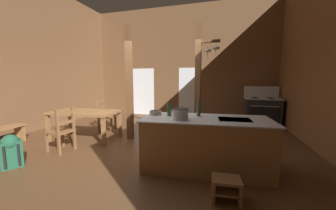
{
  "coord_description": "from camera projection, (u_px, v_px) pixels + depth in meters",
  "views": [
    {
      "loc": [
        1.75,
        -3.83,
        1.54
      ],
      "look_at": [
        0.52,
        0.41,
        0.96
      ],
      "focal_mm": 20.22,
      "sensor_mm": 36.0,
      "label": 1
    }
  ],
  "objects": [
    {
      "name": "glazed_panel_back_right",
      "position": [
        189.0,
        93.0,
        7.93
      ],
      "size": [
        0.84,
        0.01,
        2.05
      ],
      "primitive_type": "cube",
      "color": "white",
      "rests_on": "ground_plane"
    },
    {
      "name": "support_post_center",
      "position": [
        129.0,
        84.0,
        4.82
      ],
      "size": [
        0.14,
        0.14,
        2.89
      ],
      "color": "brown",
      "rests_on": "ground_plane"
    },
    {
      "name": "mixing_bowl_on_counter",
      "position": [
        155.0,
        113.0,
        3.56
      ],
      "size": [
        0.21,
        0.21,
        0.08
      ],
      "color": "#B2A893",
      "rests_on": "kitchen_island"
    },
    {
      "name": "step_stool",
      "position": [
        226.0,
        187.0,
        2.42
      ],
      "size": [
        0.38,
        0.31,
        0.3
      ],
      "color": "brown",
      "rests_on": "ground_plane"
    },
    {
      "name": "backpack",
      "position": [
        11.0,
        150.0,
        3.33
      ],
      "size": [
        0.38,
        0.39,
        0.6
      ],
      "color": "#1E5138",
      "rests_on": "ground_plane"
    },
    {
      "name": "dining_table",
      "position": [
        85.0,
        114.0,
        4.94
      ],
      "size": [
        1.74,
        0.98,
        0.74
      ],
      "color": "olive",
      "rests_on": "ground_plane"
    },
    {
      "name": "ladderback_chair_near_window",
      "position": [
        105.0,
        116.0,
        5.85
      ],
      "size": [
        0.54,
        0.54,
        0.95
      ],
      "color": "brown",
      "rests_on": "ground_plane"
    },
    {
      "name": "bottle_tall_on_counter",
      "position": [
        199.0,
        109.0,
        3.41
      ],
      "size": [
        0.07,
        0.07,
        0.33
      ],
      "color": "#2D5638",
      "rests_on": "kitchen_island"
    },
    {
      "name": "ground_plane",
      "position": [
        141.0,
        150.0,
        4.34
      ],
      "size": [
        8.26,
        8.86,
        0.1
      ],
      "primitive_type": "cube",
      "color": "brown"
    },
    {
      "name": "ladderback_chair_by_post",
      "position": [
        62.0,
        131.0,
        4.09
      ],
      "size": [
        0.49,
        0.49,
        0.95
      ],
      "color": "brown",
      "rests_on": "ground_plane"
    },
    {
      "name": "stockpot_on_counter",
      "position": [
        181.0,
        114.0,
        3.13
      ],
      "size": [
        0.33,
        0.26,
        0.19
      ],
      "color": "#B7BABF",
      "rests_on": "kitchen_island"
    },
    {
      "name": "bottle_short_on_counter",
      "position": [
        169.0,
        110.0,
        3.45
      ],
      "size": [
        0.08,
        0.08,
        0.29
      ],
      "color": "#2D5638",
      "rests_on": "kitchen_island"
    },
    {
      "name": "support_post_with_pot_rack",
      "position": [
        199.0,
        81.0,
        4.66
      ],
      "size": [
        0.57,
        0.17,
        2.89
      ],
      "color": "brown",
      "rests_on": "ground_plane"
    },
    {
      "name": "wall_left",
      "position": [
        10.0,
        53.0,
        5.09
      ],
      "size": [
        0.14,
        8.86,
        4.54
      ],
      "primitive_type": "cube",
      "color": "brown",
      "rests_on": "ground_plane"
    },
    {
      "name": "wall_back",
      "position": [
        181.0,
        63.0,
        7.94
      ],
      "size": [
        8.26,
        0.14,
        4.54
      ],
      "primitive_type": "cube",
      "color": "brown",
      "rests_on": "ground_plane"
    },
    {
      "name": "kitchen_island",
      "position": [
        205.0,
        143.0,
        3.29
      ],
      "size": [
        2.23,
        1.14,
        0.89
      ],
      "color": "olive",
      "rests_on": "ground_plane"
    },
    {
      "name": "stove_range",
      "position": [
        262.0,
        111.0,
        6.52
      ],
      "size": [
        1.14,
        0.83,
        1.32
      ],
      "color": "black",
      "rests_on": "ground_plane"
    },
    {
      "name": "glazed_door_back_left",
      "position": [
        143.0,
        92.0,
        8.5
      ],
      "size": [
        1.0,
        0.01,
        2.05
      ],
      "primitive_type": "cube",
      "color": "white",
      "rests_on": "ground_plane"
    }
  ]
}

